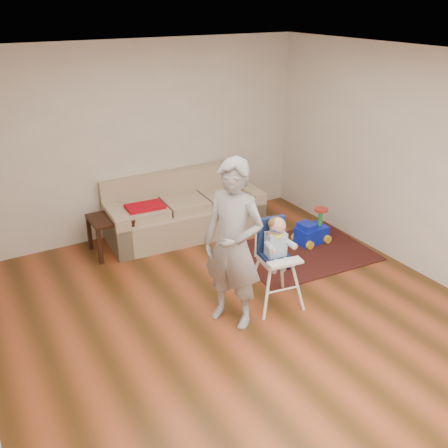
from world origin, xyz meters
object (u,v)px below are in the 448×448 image
side_table (111,235)px  adult (233,245)px  high_chair (276,263)px  sofa (184,206)px  ride_on_toy (312,226)px  toy_ball (287,263)px

side_table → adult: adult is taller
side_table → high_chair: (1.19, -2.12, 0.25)m
sofa → adult: size_ratio=1.26×
side_table → high_chair: bearing=-60.8°
sofa → side_table: size_ratio=4.36×
ride_on_toy → toy_ball: size_ratio=3.36×
ride_on_toy → adult: (-1.92, -1.03, 0.65)m
side_table → sofa: bearing=2.5°
sofa → adult: bearing=-99.4°
sofa → adult: 2.32m
sofa → toy_ball: sofa is taller
toy_ball → high_chair: 0.92m
side_table → toy_ball: bearing=-41.4°
sofa → side_table: (-1.12, -0.05, -0.17)m
ride_on_toy → toy_ball: ride_on_toy is taller
side_table → ride_on_toy: (2.53, -1.14, -0.01)m
side_table → toy_ball: 2.38m
high_chair → toy_ball: bearing=51.1°
toy_ball → sofa: bearing=112.4°
toy_ball → side_table: bearing=138.6°
side_table → toy_ball: (1.78, -1.57, -0.18)m
adult → high_chair: bearing=63.9°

